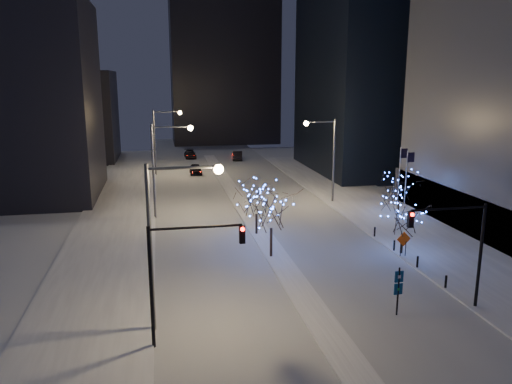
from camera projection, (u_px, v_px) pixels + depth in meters
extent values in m
plane|color=silver|center=(326.00, 330.00, 29.54)|extent=(160.00, 160.00, 0.00)
cube|color=#B5BBC5|center=(236.00, 197.00, 63.05)|extent=(20.00, 130.00, 0.02)
cube|color=white|center=(243.00, 206.00, 58.25)|extent=(2.00, 80.00, 0.15)
cube|color=white|center=(402.00, 223.00, 51.46)|extent=(10.00, 90.00, 0.15)
cube|color=white|center=(111.00, 239.00, 46.08)|extent=(8.00, 90.00, 0.15)
cube|color=black|center=(64.00, 116.00, 89.97)|extent=(18.00, 16.00, 16.00)
cube|color=black|center=(223.00, 50.00, 114.11)|extent=(24.00, 14.00, 42.00)
cylinder|color=#595E66|center=(150.00, 250.00, 28.50)|extent=(0.24, 0.24, 10.00)
cylinder|color=#595E66|center=(183.00, 168.00, 27.83)|extent=(4.00, 0.16, 0.16)
sphere|color=#FFD17F|center=(219.00, 169.00, 28.23)|extent=(0.56, 0.56, 0.56)
cylinder|color=#595E66|center=(153.00, 172.00, 52.43)|extent=(0.24, 0.24, 10.00)
cylinder|color=#595E66|center=(171.00, 127.00, 51.77)|extent=(4.00, 0.16, 0.16)
sphere|color=#FFD17F|center=(190.00, 128.00, 52.17)|extent=(0.56, 0.56, 0.56)
cylinder|color=#595E66|center=(155.00, 143.00, 76.37)|extent=(0.24, 0.24, 10.00)
cylinder|color=#595E66|center=(167.00, 112.00, 75.70)|extent=(4.00, 0.16, 0.16)
sphere|color=#FFD17F|center=(180.00, 113.00, 76.11)|extent=(0.56, 0.56, 0.56)
cylinder|color=#595E66|center=(334.00, 161.00, 59.21)|extent=(0.24, 0.24, 10.00)
cylinder|color=#595E66|center=(321.00, 122.00, 57.84)|extent=(3.50, 0.16, 0.16)
sphere|color=#FFD17F|center=(306.00, 123.00, 57.55)|extent=(0.56, 0.56, 0.56)
cylinder|color=black|center=(151.00, 288.00, 26.91)|extent=(0.20, 0.20, 7.00)
cylinder|color=black|center=(196.00, 227.00, 26.65)|extent=(5.00, 0.14, 0.14)
cube|color=black|center=(242.00, 234.00, 27.23)|extent=(0.32, 0.28, 1.00)
sphere|color=#FF0C05|center=(243.00, 229.00, 26.98)|extent=(0.22, 0.22, 0.22)
cylinder|color=black|center=(480.00, 257.00, 31.68)|extent=(0.20, 0.20, 7.00)
cylinder|color=black|center=(449.00, 209.00, 30.48)|extent=(5.00, 0.14, 0.14)
cube|color=black|center=(411.00, 219.00, 30.14)|extent=(0.32, 0.28, 1.00)
sphere|color=#FF0C05|center=(412.00, 215.00, 29.89)|extent=(0.22, 0.22, 0.22)
cylinder|color=silver|center=(405.00, 194.00, 46.36)|extent=(0.10, 0.10, 8.00)
cube|color=black|center=(411.00, 157.00, 45.67)|extent=(0.70, 0.03, 0.90)
cylinder|color=silver|center=(398.00, 188.00, 48.86)|extent=(0.10, 0.10, 8.00)
cube|color=black|center=(404.00, 153.00, 48.18)|extent=(0.70, 0.03, 0.90)
cylinder|color=black|center=(446.00, 282.00, 35.13)|extent=(0.16, 0.16, 0.90)
cylinder|color=black|center=(417.00, 262.00, 38.96)|extent=(0.16, 0.16, 0.90)
cylinder|color=black|center=(394.00, 245.00, 42.79)|extent=(0.16, 0.16, 0.90)
cylinder|color=black|center=(375.00, 232.00, 46.62)|extent=(0.16, 0.16, 0.90)
imported|color=black|center=(196.00, 169.00, 78.07)|extent=(1.89, 4.58, 1.55)
imported|color=black|center=(238.00, 155.00, 92.05)|extent=(2.50, 5.12, 1.62)
imported|color=black|center=(190.00, 154.00, 93.99)|extent=(2.18, 5.09, 1.46)
cylinder|color=black|center=(271.00, 242.00, 41.26)|extent=(0.22, 0.22, 2.42)
cylinder|color=black|center=(256.00, 224.00, 47.40)|extent=(0.22, 0.22, 1.92)
cylinder|color=black|center=(402.00, 243.00, 42.07)|extent=(0.22, 0.22, 1.73)
cylinder|color=black|center=(398.00, 207.00, 54.34)|extent=(0.22, 0.22, 1.54)
cylinder|color=black|center=(398.00, 292.00, 31.08)|extent=(0.11, 0.11, 3.19)
cube|color=navy|center=(399.00, 277.00, 30.85)|extent=(0.57, 0.11, 0.73)
cube|color=navy|center=(398.00, 289.00, 31.04)|extent=(0.57, 0.11, 0.73)
cylinder|color=black|center=(401.00, 249.00, 41.39)|extent=(0.07, 0.07, 1.24)
cylinder|color=black|center=(406.00, 249.00, 41.47)|extent=(0.07, 0.07, 1.24)
cube|color=#FF580D|center=(404.00, 239.00, 41.25)|extent=(1.28, 0.15, 1.28)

